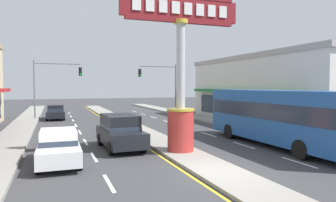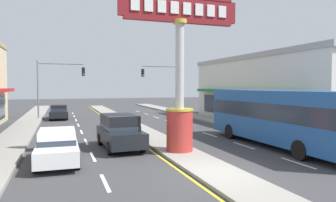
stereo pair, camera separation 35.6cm
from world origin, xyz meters
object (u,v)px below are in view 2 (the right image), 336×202
(district_sign, at_px, (180,83))
(suv_mid_left_lane, at_px, (120,131))
(sedan_near_left_lane, at_px, (57,146))
(bus_near_right_lane, at_px, (279,115))
(street_bench, at_px, (307,132))
(storefront_right, at_px, (283,89))
(traffic_light_right_side, at_px, (165,80))
(traffic_light_left_side, at_px, (56,79))
(sedan_far_right_lane, at_px, (59,112))

(district_sign, distance_m, suv_mid_left_lane, 4.47)
(district_sign, xyz_separation_m, sedan_near_left_lane, (-5.99, -0.11, -2.88))
(bus_near_right_lane, relative_size, suv_mid_left_lane, 2.39)
(suv_mid_left_lane, relative_size, street_bench, 2.93)
(bus_near_right_lane, bearing_deg, storefront_right, 49.55)
(bus_near_right_lane, xyz_separation_m, street_bench, (2.52, 0.51, -1.22))
(traffic_light_right_side, bearing_deg, traffic_light_left_side, -177.01)
(traffic_light_right_side, xyz_separation_m, sedan_far_right_lane, (-12.26, -0.94, -3.46))
(suv_mid_left_lane, bearing_deg, sedan_near_left_lane, -143.21)
(traffic_light_left_side, height_order, traffic_light_right_side, same)
(suv_mid_left_lane, bearing_deg, sedan_far_right_lane, 100.64)
(traffic_light_left_side, bearing_deg, sedan_near_left_lane, -89.19)
(traffic_light_left_side, bearing_deg, district_sign, -72.72)
(storefront_right, distance_m, street_bench, 12.64)
(district_sign, bearing_deg, suv_mid_left_lane, 138.88)
(sedan_far_right_lane, bearing_deg, district_sign, -73.24)
(sedan_near_left_lane, relative_size, street_bench, 2.70)
(storefront_right, xyz_separation_m, traffic_light_right_side, (-8.99, 10.28, 0.99))
(traffic_light_left_side, xyz_separation_m, bus_near_right_lane, (12.26, -20.50, -2.38))
(storefront_right, xyz_separation_m, suv_mid_left_lane, (-17.95, -8.19, -2.27))
(sedan_far_right_lane, distance_m, suv_mid_left_lane, 17.84)
(traffic_light_right_side, xyz_separation_m, suv_mid_left_lane, (-8.97, -18.47, -3.26))
(storefront_right, distance_m, suv_mid_left_lane, 19.86)
(bus_near_right_lane, height_order, suv_mid_left_lane, bus_near_right_lane)
(bus_near_right_lane, xyz_separation_m, sedan_far_right_lane, (-11.98, 20.22, -1.08))
(storefront_right, xyz_separation_m, sedan_near_left_lane, (-21.25, -10.65, -2.46))
(district_sign, height_order, sedan_far_right_lane, district_sign)
(sedan_near_left_lane, distance_m, street_bench, 14.50)
(sedan_far_right_lane, xyz_separation_m, sedan_near_left_lane, (-0.00, -20.00, 0.00))
(sedan_near_left_lane, bearing_deg, traffic_light_left_side, 90.81)
(district_sign, relative_size, suv_mid_left_lane, 1.71)
(traffic_light_left_side, xyz_separation_m, suv_mid_left_lane, (3.58, -17.82, -3.26))
(storefront_right, distance_m, traffic_light_right_side, 13.69)
(suv_mid_left_lane, distance_m, street_bench, 11.41)
(traffic_light_right_side, bearing_deg, suv_mid_left_lane, -115.89)
(sedan_far_right_lane, bearing_deg, street_bench, -53.66)
(traffic_light_right_side, distance_m, street_bench, 21.08)
(suv_mid_left_lane, bearing_deg, bus_near_right_lane, -17.18)
(storefront_right, height_order, street_bench, storefront_right)
(storefront_right, height_order, traffic_light_left_side, storefront_right)
(traffic_light_left_side, bearing_deg, street_bench, -53.52)
(traffic_light_left_side, relative_size, bus_near_right_lane, 0.55)
(traffic_light_right_side, distance_m, bus_near_right_lane, 21.29)
(suv_mid_left_lane, bearing_deg, traffic_light_left_side, 101.37)
(bus_near_right_lane, xyz_separation_m, sedan_near_left_lane, (-11.98, 0.22, -1.08))
(sedan_far_right_lane, distance_m, street_bench, 24.46)
(sedan_far_right_lane, height_order, sedan_near_left_lane, same)
(traffic_light_right_side, relative_size, sedan_far_right_lane, 1.43)
(sedan_near_left_lane, height_order, suv_mid_left_lane, suv_mid_left_lane)
(storefront_right, xyz_separation_m, bus_near_right_lane, (-9.27, -10.87, -1.38))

